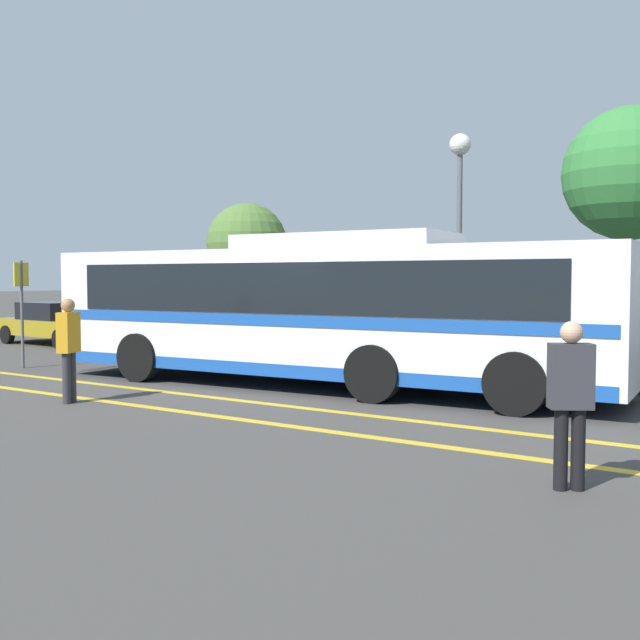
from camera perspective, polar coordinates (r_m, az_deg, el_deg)
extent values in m
plane|color=#423F3D|center=(14.84, -1.71, -5.05)|extent=(220.00, 220.00, 0.00)
cube|color=gold|center=(13.01, -5.42, -6.21)|extent=(31.62, 0.20, 0.01)
cube|color=gold|center=(12.01, -9.51, -7.02)|extent=(31.62, 0.20, 0.01)
cube|color=#99999E|center=(19.09, 8.38, -3.02)|extent=(39.62, 0.36, 0.15)
cube|color=silver|center=(14.62, 0.00, 0.74)|extent=(11.76, 3.34, 2.36)
cube|color=black|center=(14.61, 0.00, 2.48)|extent=(10.14, 3.26, 0.94)
cube|color=#194CA5|center=(14.63, 0.00, 0.17)|extent=(11.53, 3.36, 0.20)
cube|color=#194CA5|center=(14.71, 0.00, -3.39)|extent=(11.53, 3.35, 0.24)
cube|color=black|center=(18.23, -16.12, 1.30)|extent=(0.19, 2.24, 1.70)
cube|color=black|center=(18.23, -16.16, 4.34)|extent=(0.16, 1.78, 0.24)
cube|color=silver|center=(14.35, 2.02, 5.97)|extent=(4.20, 2.31, 0.28)
cube|color=black|center=(18.49, -16.67, -1.84)|extent=(0.17, 1.91, 0.04)
cube|color=black|center=(18.51, -16.66, -2.46)|extent=(0.17, 1.91, 0.04)
cylinder|color=black|center=(15.87, -13.62, -2.78)|extent=(1.02, 0.35, 1.00)
cylinder|color=black|center=(17.71, -8.18, -2.12)|extent=(1.02, 0.35, 1.00)
cylinder|color=black|center=(12.82, 4.06, -4.10)|extent=(1.02, 0.35, 1.00)
cylinder|color=black|center=(15.04, 8.11, -3.05)|extent=(1.02, 0.35, 1.00)
cylinder|color=black|center=(11.97, 14.67, -4.70)|extent=(1.02, 0.35, 1.00)
cylinder|color=black|center=(14.33, 17.23, -3.46)|extent=(1.02, 0.35, 1.00)
cube|color=olive|center=(25.68, -19.37, -0.52)|extent=(4.94, 2.21, 0.51)
cube|color=black|center=(25.75, -19.54, 0.67)|extent=(2.14, 1.78, 0.56)
cylinder|color=black|center=(24.97, -15.79, -1.15)|extent=(0.61, 0.24, 0.60)
cylinder|color=black|center=(23.96, -19.20, -1.38)|extent=(0.61, 0.24, 0.60)
cylinder|color=black|center=(27.43, -19.50, -0.83)|extent=(0.61, 0.24, 0.60)
cylinder|color=black|center=(26.51, -22.72, -1.03)|extent=(0.61, 0.24, 0.60)
cube|color=#9E9EA3|center=(21.01, -8.94, -0.99)|extent=(4.75, 2.05, 0.63)
cube|color=black|center=(20.90, -8.73, 0.50)|extent=(2.05, 1.65, 0.48)
cylinder|color=black|center=(21.58, -13.12, -1.76)|extent=(0.61, 0.24, 0.60)
cylinder|color=black|center=(22.64, -9.91, -1.50)|extent=(0.61, 0.24, 0.60)
cylinder|color=black|center=(19.44, -7.79, -2.24)|extent=(0.61, 0.24, 0.60)
cylinder|color=black|center=(20.61, -4.54, -1.92)|extent=(0.61, 0.24, 0.60)
cube|color=black|center=(17.65, 4.94, -1.64)|extent=(4.37, 1.92, 0.69)
cube|color=black|center=(17.55, 5.25, 0.18)|extent=(1.85, 1.66, 0.44)
cylinder|color=black|center=(17.66, -0.28, -2.76)|extent=(0.60, 0.21, 0.60)
cylinder|color=black|center=(19.11, 2.74, -2.31)|extent=(0.60, 0.21, 0.60)
cylinder|color=black|center=(16.27, 7.51, -3.29)|extent=(0.60, 0.21, 0.60)
cylinder|color=black|center=(17.84, 10.09, -2.74)|extent=(0.60, 0.21, 0.60)
cube|color=black|center=(15.68, 22.58, -2.67)|extent=(4.93, 1.90, 0.58)
cube|color=black|center=(15.67, 22.19, -0.67)|extent=(2.10, 1.58, 0.51)
cylinder|color=black|center=(16.89, 18.22, -3.18)|extent=(0.61, 0.22, 0.60)
cylinder|color=black|center=(15.37, 16.37, -3.77)|extent=(0.61, 0.22, 0.60)
cylinder|color=#2D2D33|center=(13.39, -18.75, -4.24)|extent=(0.14, 0.14, 0.87)
cylinder|color=#2D2D33|center=(13.54, -18.38, -4.15)|extent=(0.14, 0.14, 0.87)
cube|color=orange|center=(13.39, -18.62, -0.90)|extent=(0.36, 0.47, 0.69)
sphere|color=#9E704C|center=(13.37, -18.65, 1.07)|extent=(0.23, 0.23, 0.23)
cylinder|color=black|center=(7.95, 17.87, -9.36)|extent=(0.14, 0.14, 0.82)
cylinder|color=black|center=(8.00, 19.06, -9.31)|extent=(0.14, 0.14, 0.82)
cube|color=#333338|center=(7.85, 18.56, -4.08)|extent=(0.47, 0.41, 0.65)
sphere|color=tan|center=(7.81, 18.62, -0.89)|extent=(0.22, 0.22, 0.22)
cylinder|color=#59595E|center=(19.03, -21.76, 0.39)|extent=(0.07, 0.07, 2.55)
cube|color=yellow|center=(19.01, -21.81, 3.24)|extent=(0.06, 0.40, 0.56)
cylinder|color=#59595E|center=(20.29, 10.55, 4.71)|extent=(0.14, 0.14, 5.38)
sphere|color=silver|center=(20.59, 10.63, 13.01)|extent=(0.57, 0.57, 0.57)
cylinder|color=#513823|center=(26.22, -5.57, 1.00)|extent=(0.28, 0.28, 2.29)
sphere|color=#4C7033|center=(26.23, -5.60, 5.80)|extent=(2.81, 2.81, 2.81)
cylinder|color=#513823|center=(20.56, 22.40, 1.91)|extent=(0.28, 0.28, 3.51)
sphere|color=#337A38|center=(20.73, 22.58, 10.26)|extent=(3.36, 3.36, 3.36)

